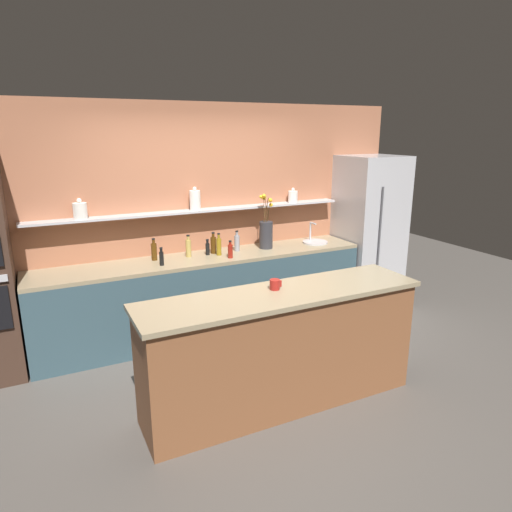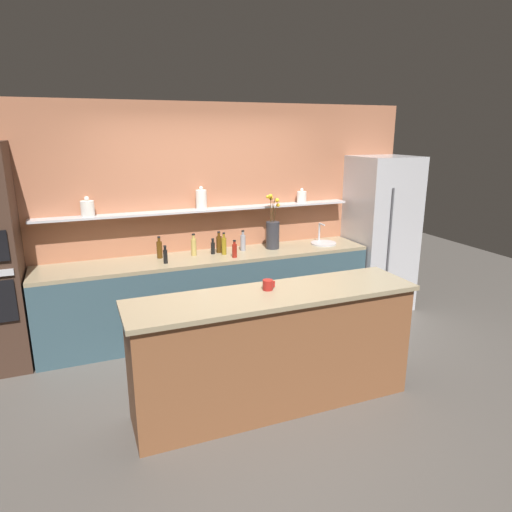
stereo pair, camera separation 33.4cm
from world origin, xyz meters
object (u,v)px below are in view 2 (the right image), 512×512
Objects in this scene: refrigerator at (380,234)px; bottle_spirit_7 at (159,249)px; bottle_sauce_1 at (165,256)px; bottle_spirit_4 at (194,246)px; bottle_sauce_2 at (235,250)px; bottle_spirit_5 at (243,242)px; bottle_spirit_3 at (219,244)px; sink_fixture at (323,242)px; bottle_oil_0 at (224,245)px; bottle_sauce_6 at (213,247)px; flower_vase at (273,233)px; coffee_mug at (268,285)px.

refrigerator is 2.84m from bottle_spirit_7.
bottle_spirit_4 is at bearing 28.89° from bottle_sauce_1.
bottle_spirit_5 is (0.19, 0.25, 0.02)m from bottle_sauce_2.
bottle_spirit_7 is at bearing 175.11° from bottle_spirit_4.
bottle_spirit_7 is (-0.02, 0.23, 0.02)m from bottle_sauce_1.
bottle_spirit_5 is 0.99× the size of bottle_spirit_7.
bottle_spirit_7 is at bearing 178.63° from bottle_spirit_3.
bottle_sauce_2 is at bearing -3.94° from bottle_sauce_1.
bottle_sauce_2 is at bearing -32.16° from bottle_spirit_4.
sink_fixture is 1.23× the size of bottle_oil_0.
bottle_spirit_4 is at bearing 177.16° from refrigerator.
bottle_oil_0 is 1.05× the size of bottle_spirit_5.
sink_fixture is at bearing -3.00° from bottle_spirit_7.
sink_fixture reaches higher than bottle_sauce_6.
bottle_oil_0 is 1.04× the size of bottle_spirit_7.
bottle_spirit_3 is 0.29m from bottle_spirit_5.
refrigerator is 1.87m from bottle_spirit_5.
flower_vase is at bearing -1.72° from bottle_sauce_6.
flower_vase is at bearing -5.40° from bottle_spirit_5.
coffee_mug is (-0.12, -1.55, 0.04)m from bottle_oil_0.
flower_vase is at bearing -2.45° from bottle_spirit_4.
bottle_sauce_1 is (-1.32, -0.16, -0.10)m from flower_vase.
flower_vase is (-1.50, 0.08, 0.12)m from refrigerator.
sink_fixture is at bearing -2.56° from bottle_spirit_4.
bottle_spirit_4 reaches higher than bottle_sauce_6.
bottle_sauce_2 is at bearing -52.10° from bottle_sauce_6.
coffee_mug is at bearing -146.05° from refrigerator.
bottle_spirit_7 reaches higher than bottle_spirit_5.
bottle_oil_0 is 0.72m from bottle_spirit_7.
bottle_sauce_2 is 0.29m from bottle_spirit_3.
bottle_spirit_7 reaches higher than coffee_mug.
bottle_spirit_3 reaches higher than bottle_spirit_7.
bottle_oil_0 is at bearing -75.20° from bottle_spirit_3.
refrigerator is 2.82m from bottle_sauce_1.
sink_fixture is at bearing 8.22° from bottle_sauce_2.
bottle_spirit_3 is at bearing 176.17° from sink_fixture.
bottle_spirit_4 is 1.02× the size of bottle_spirit_7.
sink_fixture is 1.31m from bottle_oil_0.
flower_vase is 6.29× the size of coffee_mug.
bottle_spirit_4 is (0.36, 0.20, 0.02)m from bottle_sauce_1.
coffee_mug is at bearing -103.24° from bottle_spirit_5.
flower_vase reaches higher than bottle_oil_0.
bottle_oil_0 is at bearing -14.62° from bottle_spirit_4.
bottle_oil_0 is at bearing 85.46° from coffee_mug.
refrigerator is 8.10× the size of bottle_spirit_7.
sink_fixture is at bearing 176.61° from refrigerator.
refrigerator reaches higher than coffee_mug.
bottle_sauce_6 is (-0.18, 0.23, -0.00)m from bottle_sauce_2.
bottle_spirit_4 is 1.03× the size of bottle_spirit_5.
bottle_sauce_6 is 0.60m from bottle_spirit_7.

